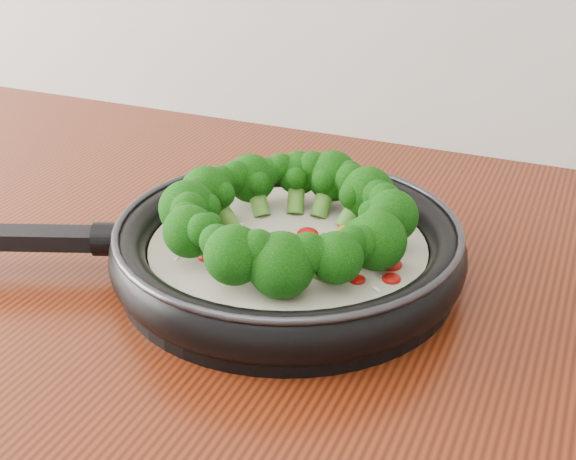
% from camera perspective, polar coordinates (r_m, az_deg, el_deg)
% --- Properties ---
extents(skillet, '(0.57, 0.44, 0.10)m').
position_cam_1_polar(skillet, '(0.72, -0.23, -0.79)').
color(skillet, black).
rests_on(skillet, counter).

